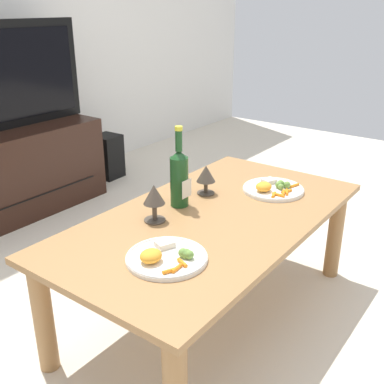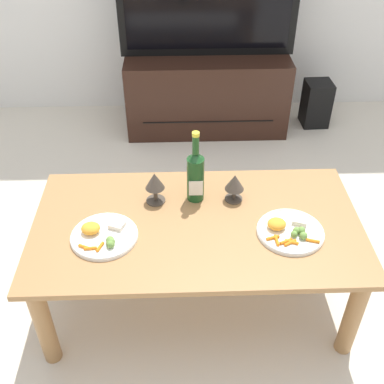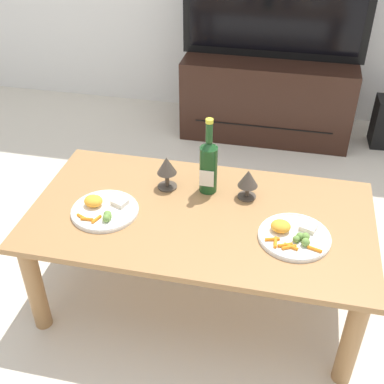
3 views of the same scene
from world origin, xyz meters
The scene contains 10 objects.
ground_plane centered at (0.00, 0.00, 0.00)m, with size 6.40×6.40×0.00m, color beige.
dining_table centered at (0.00, 0.00, 0.39)m, with size 1.34×0.71×0.46m.
tv_stand centered at (0.14, 1.60, 0.26)m, with size 1.09×0.51×0.53m.
tv_screen centered at (0.14, 1.60, 0.83)m, with size 1.14×0.05×0.62m.
floor_speaker centered at (0.92, 1.57, 0.16)m, with size 0.18×0.18×0.32m, color black.
wine_bottle centered at (0.00, 0.16, 0.59)m, with size 0.07×0.08×0.33m.
goblet_left centered at (-0.17, 0.15, 0.56)m, with size 0.08×0.08×0.15m.
goblet_right centered at (0.16, 0.15, 0.55)m, with size 0.08×0.08×0.13m.
dinner_plate_left centered at (-0.37, -0.07, 0.47)m, with size 0.26×0.26×0.05m.
dinner_plate_right centered at (0.36, -0.07, 0.47)m, with size 0.27×0.27×0.05m.
Camera 2 is at (-0.07, -1.42, 1.74)m, focal length 43.94 mm.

